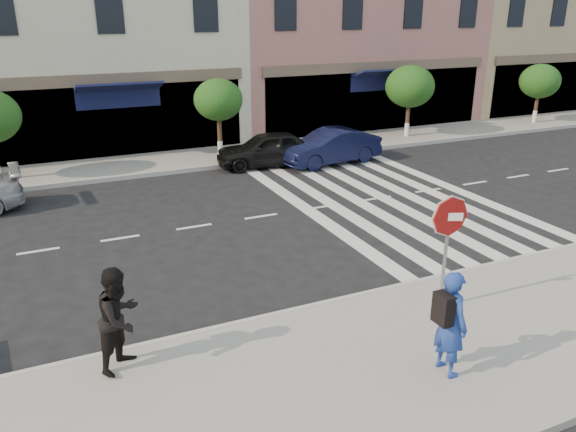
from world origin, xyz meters
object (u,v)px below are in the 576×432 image
object	(u,v)px
stop_sign	(449,227)
car_far_mid	(268,149)
car_far_right	(330,147)
photographer	(451,323)
walker	(120,318)

from	to	relation	value
stop_sign	car_far_mid	distance (m)	11.84
car_far_right	car_far_mid	bearing A→B (deg)	-113.06
photographer	car_far_mid	world-z (taller)	photographer
stop_sign	walker	xyz separation A→B (m)	(-6.00, 0.62, -0.82)
walker	car_far_right	bearing A→B (deg)	3.08
stop_sign	car_far_right	world-z (taller)	stop_sign
stop_sign	car_far_right	bearing A→B (deg)	96.24
photographer	car_far_right	distance (m)	13.62
photographer	car_far_mid	distance (m)	13.65
walker	photographer	bearing A→B (deg)	-70.68
photographer	walker	size ratio (longest dim) A/B	1.01
walker	car_far_mid	size ratio (longest dim) A/B	0.45
photographer	car_far_mid	bearing A→B (deg)	-10.78
stop_sign	photographer	bearing A→B (deg)	-102.77
stop_sign	car_far_mid	xyz separation A→B (m)	(1.18, 11.72, -1.19)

